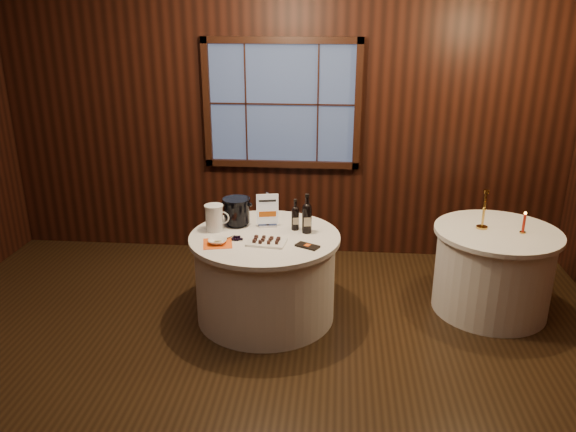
# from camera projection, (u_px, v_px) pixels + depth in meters

# --- Properties ---
(ground) EXTENTS (6.00, 6.00, 0.00)m
(ground) POSITION_uv_depth(u_px,v_px,m) (248.00, 385.00, 4.07)
(ground) COLOR black
(ground) RESTS_ON ground
(back_wall) EXTENTS (6.00, 0.10, 3.00)m
(back_wall) POSITION_uv_depth(u_px,v_px,m) (282.00, 114.00, 5.87)
(back_wall) COLOR black
(back_wall) RESTS_ON ground
(main_table) EXTENTS (1.28, 1.28, 0.77)m
(main_table) POSITION_uv_depth(u_px,v_px,m) (265.00, 276.00, 4.87)
(main_table) COLOR white
(main_table) RESTS_ON ground
(side_table) EXTENTS (1.08, 1.08, 0.77)m
(side_table) POSITION_uv_depth(u_px,v_px,m) (493.00, 270.00, 4.98)
(side_table) COLOR white
(side_table) RESTS_ON ground
(sign_stand) EXTENTS (0.19, 0.12, 0.31)m
(sign_stand) POSITION_uv_depth(u_px,v_px,m) (267.00, 215.00, 4.90)
(sign_stand) COLOR #AFAFB6
(sign_stand) RESTS_ON main_table
(port_bottle_left) EXTENTS (0.07, 0.07, 0.28)m
(port_bottle_left) POSITION_uv_depth(u_px,v_px,m) (295.00, 216.00, 4.83)
(port_bottle_left) COLOR black
(port_bottle_left) RESTS_ON main_table
(port_bottle_right) EXTENTS (0.08, 0.09, 0.34)m
(port_bottle_right) POSITION_uv_depth(u_px,v_px,m) (307.00, 216.00, 4.75)
(port_bottle_right) COLOR black
(port_bottle_right) RESTS_ON main_table
(ice_bucket) EXTENTS (0.24, 0.24, 0.25)m
(ice_bucket) POSITION_uv_depth(u_px,v_px,m) (237.00, 211.00, 4.93)
(ice_bucket) COLOR black
(ice_bucket) RESTS_ON main_table
(chocolate_plate) EXTENTS (0.33, 0.24, 0.04)m
(chocolate_plate) POSITION_uv_depth(u_px,v_px,m) (267.00, 241.00, 4.57)
(chocolate_plate) COLOR white
(chocolate_plate) RESTS_ON main_table
(chocolate_box) EXTENTS (0.21, 0.17, 0.02)m
(chocolate_box) POSITION_uv_depth(u_px,v_px,m) (307.00, 246.00, 4.50)
(chocolate_box) COLOR black
(chocolate_box) RESTS_ON main_table
(grape_bunch) EXTENTS (0.15, 0.06, 0.04)m
(grape_bunch) POSITION_uv_depth(u_px,v_px,m) (237.00, 238.00, 4.64)
(grape_bunch) COLOR black
(grape_bunch) RESTS_ON main_table
(glass_pitcher) EXTENTS (0.21, 0.16, 0.23)m
(glass_pitcher) POSITION_uv_depth(u_px,v_px,m) (214.00, 218.00, 4.81)
(glass_pitcher) COLOR silver
(glass_pitcher) RESTS_ON main_table
(orange_napkin) EXTENTS (0.28, 0.28, 0.00)m
(orange_napkin) POSITION_uv_depth(u_px,v_px,m) (218.00, 243.00, 4.57)
(orange_napkin) COLOR #F35714
(orange_napkin) RESTS_ON main_table
(cracker_bowl) EXTENTS (0.17, 0.17, 0.04)m
(cracker_bowl) POSITION_uv_depth(u_px,v_px,m) (217.00, 241.00, 4.56)
(cracker_bowl) COLOR white
(cracker_bowl) RESTS_ON orange_napkin
(brass_candlestick) EXTENTS (0.10, 0.10, 0.35)m
(brass_candlestick) POSITION_uv_depth(u_px,v_px,m) (483.00, 215.00, 4.85)
(brass_candlestick) COLOR gold
(brass_candlestick) RESTS_ON side_table
(red_candle) EXTENTS (0.05, 0.05, 0.19)m
(red_candle) POSITION_uv_depth(u_px,v_px,m) (524.00, 225.00, 4.76)
(red_candle) COLOR gold
(red_candle) RESTS_ON side_table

